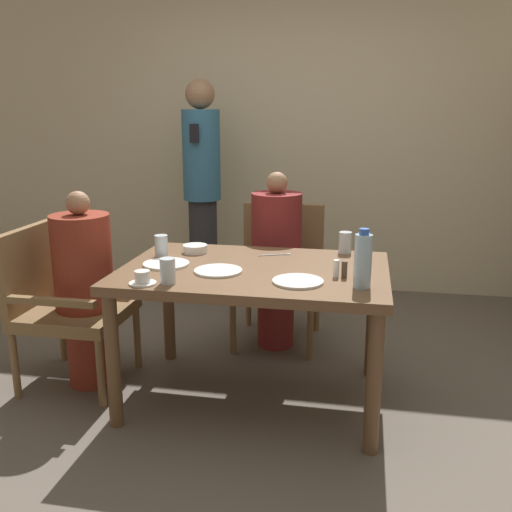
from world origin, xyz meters
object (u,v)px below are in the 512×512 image
at_px(chair_far_side, 279,268).
at_px(water_bottle, 363,260).
at_px(diner_in_far_chair, 276,259).
at_px(glass_tall_near, 161,246).
at_px(glass_tall_far, 168,271).
at_px(chair_left_side, 62,299).
at_px(diner_in_left_chair, 85,288).
at_px(bowl_small, 195,249).
at_px(plate_main_left, 166,264).
at_px(plate_dessert_center, 298,281).
at_px(teacup_with_saucer, 142,279).
at_px(standing_host, 202,185).
at_px(plate_main_right, 218,271).
at_px(glass_tall_mid, 345,243).

height_order(chair_far_side, water_bottle, water_bottle).
bearing_deg(diner_in_far_chair, glass_tall_near, -131.74).
bearing_deg(glass_tall_near, diner_in_far_chair, 48.26).
height_order(chair_far_side, diner_in_far_chair, diner_in_far_chair).
bearing_deg(glass_tall_far, chair_left_side, 155.52).
height_order(diner_in_left_chair, bowl_small, diner_in_left_chair).
bearing_deg(diner_in_far_chair, chair_left_side, -146.11).
height_order(chair_left_side, plate_main_left, chair_left_side).
bearing_deg(plate_dessert_center, chair_far_side, 102.85).
xyz_separation_m(diner_in_far_chair, water_bottle, (0.55, -0.98, 0.27)).
bearing_deg(teacup_with_saucer, water_bottle, 7.99).
height_order(diner_in_left_chair, glass_tall_far, diner_in_left_chair).
bearing_deg(water_bottle, diner_in_far_chair, 119.24).
height_order(chair_far_side, standing_host, standing_host).
xyz_separation_m(chair_far_side, water_bottle, (0.55, -1.12, 0.37)).
bearing_deg(plate_main_right, chair_far_side, 80.76).
relative_size(chair_left_side, diner_in_left_chair, 0.81).
relative_size(plate_main_left, glass_tall_far, 2.00).
distance_m(plate_dessert_center, glass_tall_near, 0.87).
bearing_deg(bowl_small, diner_in_left_chair, -155.85).
bearing_deg(chair_far_side, water_bottle, -64.00).
bearing_deg(plate_main_left, plate_main_right, -14.21).
xyz_separation_m(diner_in_left_chair, water_bottle, (1.50, -0.24, 0.29)).
distance_m(standing_host, bowl_small, 1.41).
relative_size(bowl_small, glass_tall_near, 1.15).
height_order(chair_left_side, teacup_with_saucer, chair_left_side).
bearing_deg(diner_in_left_chair, chair_far_side, 42.73).
height_order(glass_tall_near, glass_tall_mid, same).
bearing_deg(glass_tall_far, standing_host, 101.43).
distance_m(standing_host, glass_tall_mid, 1.70).
xyz_separation_m(plate_main_left, glass_tall_near, (-0.08, 0.16, 0.05)).
bearing_deg(glass_tall_far, diner_in_left_chair, 150.65).
relative_size(diner_in_far_chair, bowl_small, 8.29).
bearing_deg(teacup_with_saucer, glass_tall_near, 100.14).
relative_size(diner_in_left_chair, teacup_with_saucer, 8.65).
relative_size(plate_main_right, teacup_with_saucer, 1.89).
xyz_separation_m(diner_in_left_chair, bowl_small, (0.56, 0.25, 0.19)).
relative_size(plate_main_right, glass_tall_mid, 2.00).
relative_size(water_bottle, glass_tall_far, 2.27).
relative_size(chair_far_side, plate_dessert_center, 3.72).
distance_m(plate_main_right, glass_tall_near, 0.46).
distance_m(diner_in_left_chair, glass_tall_mid, 1.47).
height_order(standing_host, water_bottle, standing_host).
distance_m(plate_dessert_center, glass_tall_far, 0.61).
xyz_separation_m(standing_host, plate_dessert_center, (0.99, -1.83, -0.20)).
xyz_separation_m(chair_far_side, teacup_with_saucer, (-0.46, -1.26, 0.27)).
distance_m(plate_main_left, plate_main_right, 0.31).
distance_m(chair_left_side, water_bottle, 1.70).
distance_m(chair_left_side, glass_tall_mid, 1.62).
height_order(diner_in_far_chair, glass_tall_far, diner_in_far_chair).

